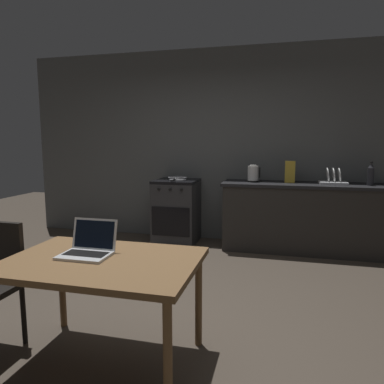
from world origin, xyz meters
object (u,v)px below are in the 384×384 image
Objects in this scene: dining_table at (102,270)px; frying_pan at (177,178)px; laptop at (88,248)px; stove_oven at (177,211)px; bottle at (371,174)px; dish_rack at (333,180)px; electric_kettle at (253,174)px; cereal_box at (290,172)px.

frying_pan is (-0.33, 2.85, 0.30)m from dining_table.
laptop reaches higher than dining_table.
laptop is at bearing 156.44° from dining_table.
bottle reaches higher than stove_oven.
bottle is at bearing -0.51° from frying_pan.
dining_table is 2.74× the size of frying_pan.
dish_rack reaches higher than stove_oven.
electric_kettle is 1.03m from dish_rack.
stove_oven is 2.05× the size of frying_pan.
frying_pan is at bearing -178.51° from electric_kettle.
stove_oven is 0.48m from frying_pan.
cereal_box reaches higher than dining_table.
dish_rack is (2.09, 0.03, 0.02)m from frying_pan.
dining_table is at bearing -127.73° from bottle.
frying_pan is at bearing 179.49° from bottle.
stove_oven is 0.75× the size of dining_table.
electric_kettle is at bearing 82.32° from laptop.
dish_rack is at bearing 0.00° from electric_kettle.
dish_rack is (-0.43, 0.05, -0.09)m from bottle.
stove_oven is 2.61m from bottle.
cereal_box is at bearing 175.87° from bottle.
frying_pan is 1.55× the size of cereal_box.
electric_kettle is at bearing -177.62° from cereal_box.
dish_rack is (0.54, -0.02, -0.10)m from cereal_box.
dining_table is (0.35, -2.87, 0.19)m from stove_oven.
frying_pan reaches higher than stove_oven.
stove_oven is 2.69× the size of dish_rack.
dining_table is at bearing -121.45° from dish_rack.
bottle is at bearing 52.27° from dining_table.
frying_pan is (-1.06, -0.03, -0.09)m from electric_kettle.
electric_kettle is 1.45m from bottle.
dining_table is 5.25× the size of electric_kettle.
laptop is 2.96m from electric_kettle.
electric_kettle reaches higher than laptop.
electric_kettle is 0.48m from cereal_box.
bottle is 1.03× the size of cereal_box.
electric_kettle is (0.86, 2.82, 0.27)m from laptop.
stove_oven is 3.92× the size of electric_kettle.
bottle is at bearing -1.97° from electric_kettle.
bottle is 0.88× the size of dish_rack.
stove_oven is 1.68m from cereal_box.
bottle reaches higher than dining_table.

